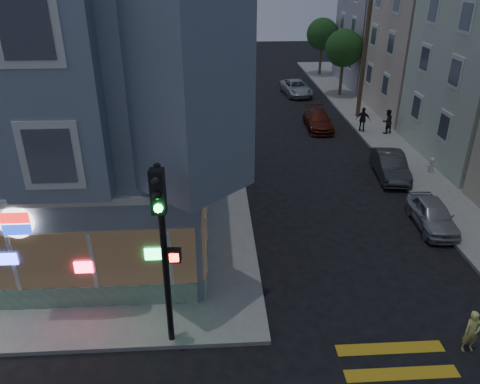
{
  "coord_description": "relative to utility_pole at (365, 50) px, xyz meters",
  "views": [
    {
      "loc": [
        1.44,
        -8.39,
        10.32
      ],
      "look_at": [
        2.35,
        6.52,
        2.89
      ],
      "focal_mm": 35.0,
      "sensor_mm": 36.0,
      "label": 1
    }
  ],
  "objects": [
    {
      "name": "corner_building",
      "position": [
        -18.0,
        -13.02,
        1.02
      ],
      "size": [
        14.6,
        14.6,
        11.4
      ],
      "color": "slate",
      "rests_on": "sidewalk_nw"
    },
    {
      "name": "row_house_c",
      "position": [
        7.5,
        1.0,
        -0.15
      ],
      "size": [
        12.0,
        8.6,
        9.0
      ],
      "primitive_type": "cube",
      "color": "beige",
      "rests_on": "sidewalk_ne"
    },
    {
      "name": "row_house_d",
      "position": [
        7.5,
        10.0,
        0.6
      ],
      "size": [
        12.0,
        8.6,
        10.5
      ],
      "primitive_type": "cube",
      "color": "#9F98A7",
      "rests_on": "sidewalk_ne"
    },
    {
      "name": "utility_pole",
      "position": [
        0.0,
        0.0,
        0.0
      ],
      "size": [
        2.2,
        0.3,
        9.0
      ],
      "color": "#4C3826",
      "rests_on": "sidewalk_ne"
    },
    {
      "name": "street_tree_near",
      "position": [
        0.2,
        6.0,
        -0.86
      ],
      "size": [
        3.0,
        3.0,
        5.3
      ],
      "color": "#4C3826",
      "rests_on": "sidewalk_ne"
    },
    {
      "name": "street_tree_far",
      "position": [
        0.2,
        14.0,
        -0.86
      ],
      "size": [
        3.0,
        3.0,
        5.3
      ],
      "color": "#4C3826",
      "rests_on": "sidewalk_ne"
    },
    {
      "name": "running_child",
      "position": [
        -3.24,
        -22.53,
        -4.11
      ],
      "size": [
        0.53,
        0.37,
        1.38
      ],
      "primitive_type": "imported",
      "rotation": [
        0.0,
        0.0,
        0.09
      ],
      "color": "#E1E374",
      "rests_on": "ground"
    },
    {
      "name": "pedestrian_a",
      "position": [
        0.75,
        -3.85,
        -3.86
      ],
      "size": [
        0.94,
        0.86,
        1.57
      ],
      "primitive_type": "imported",
      "rotation": [
        0.0,
        0.0,
        3.56
      ],
      "color": "black",
      "rests_on": "sidewalk_ne"
    },
    {
      "name": "pedestrian_b",
      "position": [
        -0.7,
        -3.36,
        -3.85
      ],
      "size": [
        1.01,
        0.74,
        1.59
      ],
      "primitive_type": "imported",
      "rotation": [
        0.0,
        0.0,
        2.71
      ],
      "color": "black",
      "rests_on": "sidewalk_ne"
    },
    {
      "name": "parked_car_a",
      "position": [
        -1.3,
        -15.52,
        -4.2
      ],
      "size": [
        1.66,
        3.6,
        1.2
      ],
      "primitive_type": "imported",
      "rotation": [
        0.0,
        0.0,
        -0.07
      ],
      "color": "#ACAEB4",
      "rests_on": "ground"
    },
    {
      "name": "parked_car_b",
      "position": [
        -1.3,
        -10.32,
        -4.15
      ],
      "size": [
        1.78,
        4.04,
        1.29
      ],
      "primitive_type": "imported",
      "rotation": [
        0.0,
        0.0,
        -0.11
      ],
      "color": "#393B3F",
      "rests_on": "ground"
    },
    {
      "name": "parked_car_c",
      "position": [
        -3.4,
        -2.23,
        -4.21
      ],
      "size": [
        1.76,
        4.08,
        1.17
      ],
      "primitive_type": "imported",
      "rotation": [
        0.0,
        0.0,
        -0.03
      ],
      "color": "#5B2115",
      "rests_on": "ground"
    },
    {
      "name": "parked_car_d",
      "position": [
        -3.4,
        6.7,
        -4.2
      ],
      "size": [
        2.49,
        4.53,
        1.2
      ],
      "primitive_type": "imported",
      "rotation": [
        0.0,
        0.0,
        0.12
      ],
      "color": "#AFB7BB",
      "rests_on": "ground"
    },
    {
      "name": "traffic_signal",
      "position": [
        -11.94,
        -21.84,
        -0.82
      ],
      "size": [
        0.66,
        0.63,
        5.66
      ],
      "rotation": [
        0.0,
        0.0,
        -0.07
      ],
      "color": "black",
      "rests_on": "sidewalk_nw"
    },
    {
      "name": "fire_hydrant",
      "position": [
        1.0,
        -10.17,
        -4.21
      ],
      "size": [
        0.48,
        0.28,
        0.83
      ],
      "color": "silver",
      "rests_on": "sidewalk_ne"
    }
  ]
}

